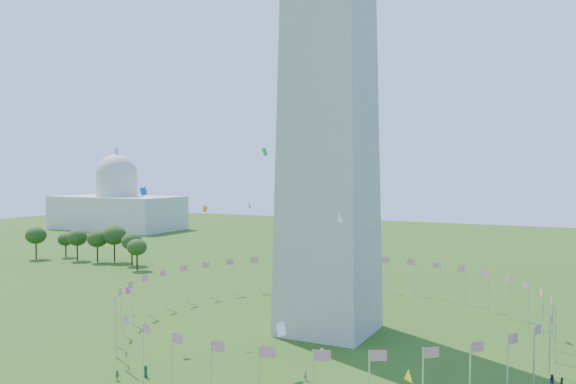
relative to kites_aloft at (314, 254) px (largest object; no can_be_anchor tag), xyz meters
The scene contains 4 objects.
flag_ring 29.19m from the kites_aloft, 107.87° to the left, with size 80.24×80.24×9.00m.
capitol_building 243.04m from the kites_aloft, 140.61° to the left, with size 70.00×35.00×46.00m, color beige, non-canonical shape.
kites_aloft is the anchor object (origin of this frame).
tree_line_west 131.23m from the kites_aloft, 149.99° to the left, with size 55.15×15.92×12.52m.
Camera 1 is at (42.12, -50.46, 31.01)m, focal length 35.00 mm.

